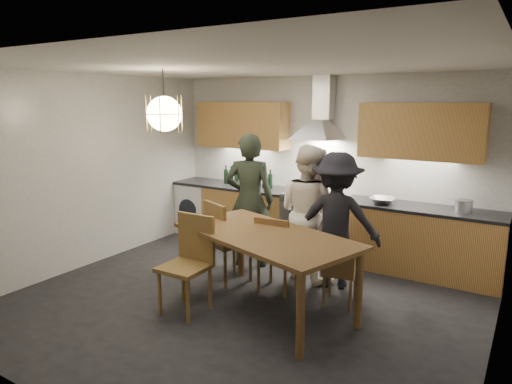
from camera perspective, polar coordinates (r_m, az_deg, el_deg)
The scene contains 17 objects.
ground at distance 5.35m, azimuth -1.60°, elevation -13.54°, with size 5.00×5.00×0.00m, color black.
room_shell at distance 4.87m, azimuth -1.71°, elevation 4.95°, with size 5.02×4.52×2.61m.
counter_run at distance 6.79m, azimuth 7.64°, elevation -4.06°, with size 5.00×0.62×0.90m.
range_stove at distance 6.80m, azimuth 7.44°, elevation -4.11°, with size 0.90×0.60×0.92m.
wall_fixtures at distance 6.67m, azimuth 8.19°, elevation 8.05°, with size 4.30×0.54×1.10m.
pendant_lamp at distance 5.39m, azimuth -11.38°, elevation 9.56°, with size 0.43×0.43×0.70m.
dining_table at distance 4.91m, azimuth 1.15°, elevation -6.32°, with size 2.25×1.58×0.86m.
chair_back_left at distance 5.70m, azimuth -4.14°, elevation -5.57°, with size 0.61×0.61×1.03m.
chair_back_mid at distance 5.38m, azimuth 2.37°, elevation -7.23°, with size 0.45×0.45×0.93m.
chair_back_right at distance 5.13m, azimuth 10.36°, elevation -9.28°, with size 0.42×0.42×0.80m.
chair_front at distance 5.02m, azimuth -8.25°, elevation -7.99°, with size 0.48×0.48×1.05m.
person_left at distance 6.19m, azimuth -0.82°, elevation -1.08°, with size 0.67×0.44×1.83m, color black.
person_mid at distance 5.82m, azimuth 6.52°, elevation -2.52°, with size 0.84×0.65×1.72m, color white.
person_right at distance 5.60m, azimuth 9.99°, elevation -3.52°, with size 1.07×0.61×1.66m, color black.
mixing_bowl at distance 6.29m, azimuth 15.51°, elevation -1.03°, with size 0.34×0.34×0.08m, color silver.
stock_pot at distance 6.17m, azimuth 24.53°, elevation -1.63°, with size 0.20×0.20×0.14m, color #B8B8BB.
wine_bottles at distance 7.27m, azimuth -1.07°, elevation 1.90°, with size 0.91×0.07×0.30m.
Camera 1 is at (2.67, -4.04, 2.27)m, focal length 32.00 mm.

